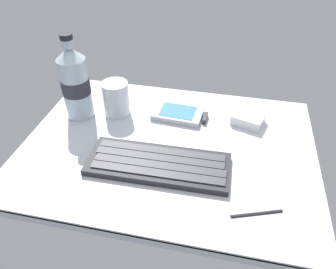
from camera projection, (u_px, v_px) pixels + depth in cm
name	position (u px, v px, depth cm)	size (l,w,h in cm)	color
ground_plane	(168.00, 149.00, 72.91)	(64.00, 48.00, 2.80)	silver
keyboard	(158.00, 164.00, 66.59)	(29.20, 11.55, 1.70)	#232328
handheld_device	(180.00, 114.00, 80.70)	(13.14, 8.36, 1.50)	#B7BABF
juice_cup	(116.00, 100.00, 79.90)	(6.40, 6.40, 8.50)	silver
water_bottle	(75.00, 83.00, 76.12)	(6.73, 6.73, 20.80)	silver
charger_block	(248.00, 119.00, 78.21)	(7.00, 5.60, 2.40)	white
stylus_pen	(257.00, 213.00, 57.50)	(0.70, 0.70, 9.50)	#26262B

